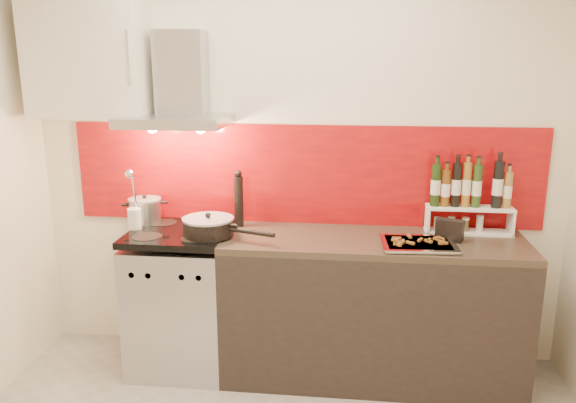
# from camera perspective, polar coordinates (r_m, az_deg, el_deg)

# --- Properties ---
(back_wall) EXTENTS (3.40, 0.02, 2.60)m
(back_wall) POSITION_cam_1_polar(r_m,az_deg,el_deg) (3.60, 0.82, 4.05)
(back_wall) COLOR silver
(back_wall) RESTS_ON ground
(backsplash) EXTENTS (3.00, 0.02, 0.64)m
(backsplash) POSITION_cam_1_polar(r_m,az_deg,el_deg) (3.60, 1.58, 2.74)
(backsplash) COLOR maroon
(backsplash) RESTS_ON back_wall
(range_stove) EXTENTS (0.60, 0.60, 0.91)m
(range_stove) POSITION_cam_1_polar(r_m,az_deg,el_deg) (3.70, -10.73, -9.85)
(range_stove) COLOR #B7B7BA
(range_stove) RESTS_ON ground
(counter) EXTENTS (1.80, 0.60, 0.90)m
(counter) POSITION_cam_1_polar(r_m,az_deg,el_deg) (3.55, 8.46, -10.65)
(counter) COLOR black
(counter) RESTS_ON ground
(range_hood) EXTENTS (0.62, 0.50, 0.61)m
(range_hood) POSITION_cam_1_polar(r_m,az_deg,el_deg) (3.53, -11.01, 10.83)
(range_hood) COLOR #B7B7BA
(range_hood) RESTS_ON back_wall
(upper_cabinet) EXTENTS (0.70, 0.35, 0.72)m
(upper_cabinet) POSITION_cam_1_polar(r_m,az_deg,el_deg) (3.72, -19.58, 13.65)
(upper_cabinet) COLOR silver
(upper_cabinet) RESTS_ON back_wall
(stock_pot) EXTENTS (0.21, 0.21, 0.18)m
(stock_pot) POSITION_cam_1_polar(r_m,az_deg,el_deg) (3.76, -14.30, -0.85)
(stock_pot) COLOR #B7B7BA
(stock_pot) RESTS_ON range_stove
(saute_pan) EXTENTS (0.58, 0.31, 0.14)m
(saute_pan) POSITION_cam_1_polar(r_m,az_deg,el_deg) (3.40, -8.01, -2.53)
(saute_pan) COLOR black
(saute_pan) RESTS_ON range_stove
(utensil_jar) EXTENTS (0.08, 0.12, 0.40)m
(utensil_jar) POSITION_cam_1_polar(r_m,az_deg,el_deg) (3.60, -15.39, -1.04)
(utensil_jar) COLOR silver
(utensil_jar) RESTS_ON range_stove
(pepper_mill) EXTENTS (0.06, 0.06, 0.36)m
(pepper_mill) POSITION_cam_1_polar(r_m,az_deg,el_deg) (3.56, -5.03, 0.21)
(pepper_mill) COLOR black
(pepper_mill) RESTS_ON counter
(step_shelf) EXTENTS (0.52, 0.14, 0.45)m
(step_shelf) POSITION_cam_1_polar(r_m,az_deg,el_deg) (3.57, 17.84, 0.22)
(step_shelf) COLOR white
(step_shelf) RESTS_ON counter
(caddy_box) EXTENTS (0.17, 0.13, 0.13)m
(caddy_box) POSITION_cam_1_polar(r_m,az_deg,el_deg) (3.43, 16.09, -2.85)
(caddy_box) COLOR black
(caddy_box) RESTS_ON counter
(baking_tray) EXTENTS (0.43, 0.34, 0.03)m
(baking_tray) POSITION_cam_1_polar(r_m,az_deg,el_deg) (3.29, 13.08, -4.18)
(baking_tray) COLOR silver
(baking_tray) RESTS_ON counter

